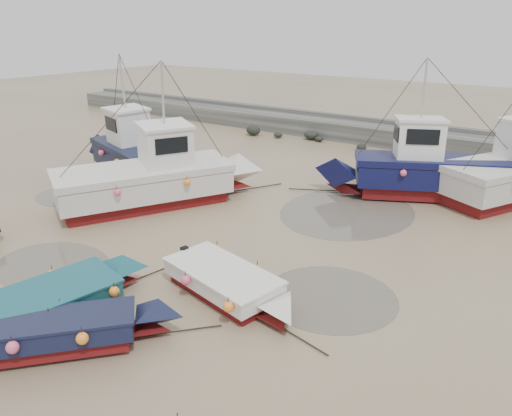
# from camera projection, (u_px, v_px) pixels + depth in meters

# --- Properties ---
(ground) EXTENTS (120.00, 120.00, 0.00)m
(ground) POSITION_uv_depth(u_px,v_px,m) (138.00, 275.00, 16.19)
(ground) COLOR #9E8A63
(ground) RESTS_ON ground
(seawall) EXTENTS (60.00, 4.92, 1.50)m
(seawall) POSITION_uv_depth(u_px,v_px,m) (391.00, 136.00, 32.77)
(seawall) COLOR slate
(seawall) RESTS_ON ground
(puddle_a) EXTENTS (4.16, 4.16, 0.01)m
(puddle_a) POSITION_uv_depth(u_px,v_px,m) (52.00, 265.00, 16.86)
(puddle_a) COLOR #5D574B
(puddle_a) RESTS_ON ground
(puddle_b) EXTENTS (4.03, 4.03, 0.01)m
(puddle_b) POSITION_uv_depth(u_px,v_px,m) (330.00, 297.00, 14.90)
(puddle_b) COLOR #5D574B
(puddle_b) RESTS_ON ground
(puddle_c) EXTENTS (3.48, 3.48, 0.01)m
(puddle_c) POSITION_uv_depth(u_px,v_px,m) (71.00, 195.00, 23.55)
(puddle_c) COLOR #5D574B
(puddle_c) RESTS_ON ground
(puddle_d) EXTENTS (5.54, 5.54, 0.01)m
(puddle_d) POSITION_uv_depth(u_px,v_px,m) (347.00, 211.00, 21.58)
(puddle_d) COLOR #5D574B
(puddle_d) RESTS_ON ground
(dinghy_1) EXTENTS (4.75, 5.17, 1.43)m
(dinghy_1) POSITION_uv_depth(u_px,v_px,m) (70.00, 328.00, 12.44)
(dinghy_1) COLOR maroon
(dinghy_1) RESTS_ON ground
(dinghy_2) EXTENTS (2.62, 5.88, 1.43)m
(dinghy_2) POSITION_uv_depth(u_px,v_px,m) (63.00, 292.00, 14.09)
(dinghy_2) COLOR maroon
(dinghy_2) RESTS_ON ground
(dinghy_5) EXTENTS (6.06, 2.83, 1.43)m
(dinghy_5) POSITION_uv_depth(u_px,v_px,m) (231.00, 282.00, 14.62)
(dinghy_5) COLOR maroon
(dinghy_5) RESTS_ON ground
(cabin_boat_0) EXTENTS (9.93, 4.91, 6.22)m
(cabin_boat_0) POSITION_uv_depth(u_px,v_px,m) (134.00, 153.00, 25.68)
(cabin_boat_0) COLOR maroon
(cabin_boat_0) RESTS_ON ground
(cabin_boat_1) EXTENTS (6.34, 10.06, 6.22)m
(cabin_boat_1) POSITION_uv_depth(u_px,v_px,m) (158.00, 176.00, 21.96)
(cabin_boat_1) COLOR maroon
(cabin_boat_1) RESTS_ON ground
(cabin_boat_2) EXTENTS (10.11, 6.32, 6.22)m
(cabin_boat_2) POSITION_uv_depth(u_px,v_px,m) (424.00, 169.00, 23.04)
(cabin_boat_2) COLOR maroon
(cabin_boat_2) RESTS_ON ground
(person) EXTENTS (0.70, 0.60, 1.64)m
(person) POSITION_uv_depth(u_px,v_px,m) (110.00, 196.00, 23.54)
(person) COLOR #1D243C
(person) RESTS_ON ground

